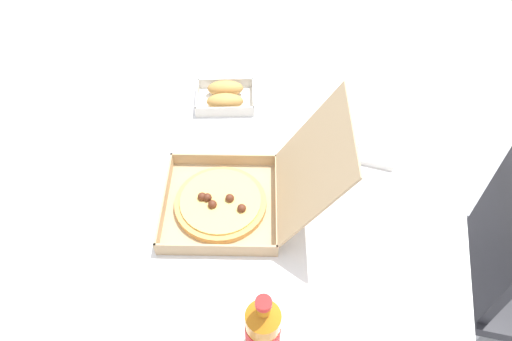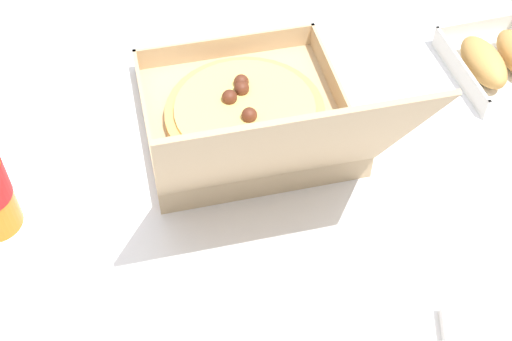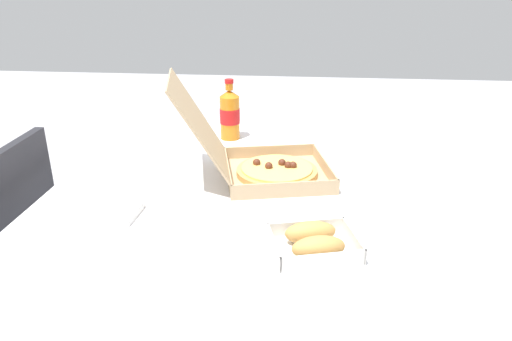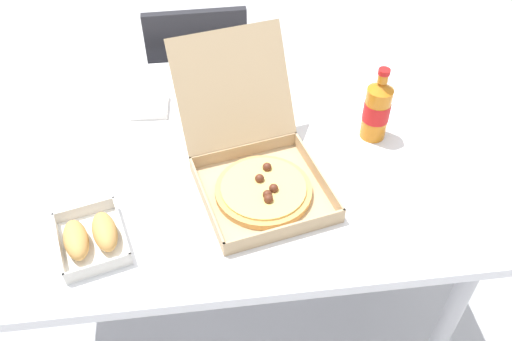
{
  "view_description": "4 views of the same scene",
  "coord_description": "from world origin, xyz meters",
  "px_view_note": "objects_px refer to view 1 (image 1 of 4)",
  "views": [
    {
      "loc": [
        0.8,
        0.09,
        1.72
      ],
      "look_at": [
        0.01,
        -0.1,
        0.77
      ],
      "focal_mm": 32.09,
      "sensor_mm": 36.0,
      "label": 1
    },
    {
      "loc": [
        0.09,
        0.6,
        1.49
      ],
      "look_at": [
        0.09,
        -0.04,
        0.74
      ],
      "focal_mm": 49.35,
      "sensor_mm": 36.0,
      "label": 2
    },
    {
      "loc": [
        -1.25,
        -0.24,
        1.3
      ],
      "look_at": [
        0.06,
        -0.12,
        0.75
      ],
      "focal_mm": 33.65,
      "sensor_mm": 36.0,
      "label": 3
    },
    {
      "loc": [
        -0.03,
        -1.11,
        1.71
      ],
      "look_at": [
        0.09,
        -0.11,
        0.74
      ],
      "focal_mm": 37.7,
      "sensor_mm": 36.0,
      "label": 4
    }
  ],
  "objects_px": {
    "pizza_box_open": "(237,196)",
    "bread_side_box": "(225,96)",
    "cola_bottle": "(263,329)",
    "paper_menu": "(356,103)",
    "napkin_pile": "(377,152)"
  },
  "relations": [
    {
      "from": "pizza_box_open",
      "to": "bread_side_box",
      "type": "distance_m",
      "value": 0.44
    },
    {
      "from": "bread_side_box",
      "to": "cola_bottle",
      "type": "xyz_separation_m",
      "value": [
        0.76,
        0.3,
        0.07
      ]
    },
    {
      "from": "cola_bottle",
      "to": "paper_menu",
      "type": "xyz_separation_m",
      "value": [
        -0.86,
        0.12,
        -0.09
      ]
    },
    {
      "from": "bread_side_box",
      "to": "paper_menu",
      "type": "relative_size",
      "value": 1.06
    },
    {
      "from": "paper_menu",
      "to": "napkin_pile",
      "type": "xyz_separation_m",
      "value": [
        0.22,
        0.08,
        0.01
      ]
    },
    {
      "from": "bread_side_box",
      "to": "paper_menu",
      "type": "height_order",
      "value": "bread_side_box"
    },
    {
      "from": "pizza_box_open",
      "to": "bread_side_box",
      "type": "xyz_separation_m",
      "value": [
        -0.41,
        -0.15,
        -0.02
      ]
    },
    {
      "from": "cola_bottle",
      "to": "bread_side_box",
      "type": "bearing_deg",
      "value": -158.31
    },
    {
      "from": "pizza_box_open",
      "to": "napkin_pile",
      "type": "height_order",
      "value": "pizza_box_open"
    },
    {
      "from": "pizza_box_open",
      "to": "paper_menu",
      "type": "distance_m",
      "value": 0.58
    },
    {
      "from": "pizza_box_open",
      "to": "paper_menu",
      "type": "bearing_deg",
      "value": 151.59
    },
    {
      "from": "cola_bottle",
      "to": "napkin_pile",
      "type": "bearing_deg",
      "value": 162.33
    },
    {
      "from": "bread_side_box",
      "to": "cola_bottle",
      "type": "distance_m",
      "value": 0.82
    },
    {
      "from": "napkin_pile",
      "to": "cola_bottle",
      "type": "bearing_deg",
      "value": -17.67
    },
    {
      "from": "pizza_box_open",
      "to": "napkin_pile",
      "type": "xyz_separation_m",
      "value": [
        -0.28,
        0.35,
        -0.04
      ]
    }
  ]
}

